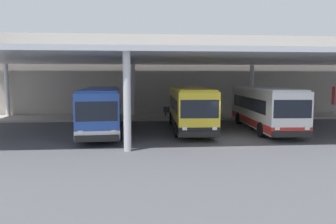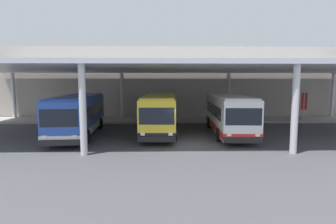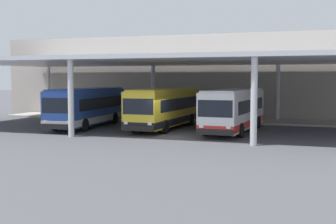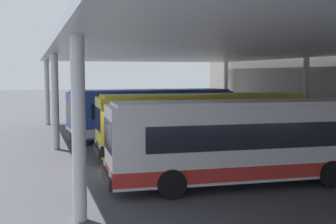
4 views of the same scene
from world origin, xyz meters
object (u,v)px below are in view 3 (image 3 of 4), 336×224
object	(u,v)px
bus_nearest_bay	(88,107)
bus_second_bay	(165,108)
bus_middle_bay	(234,110)
bench_waiting	(185,113)

from	to	relation	value
bus_nearest_bay	bus_second_bay	xyz separation A→B (m)	(6.47, 0.85, 0.00)
bus_nearest_bay	bus_middle_bay	size ratio (longest dim) A/B	1.00
bus_nearest_bay	bus_second_bay	size ratio (longest dim) A/B	1.01
bus_nearest_bay	bench_waiting	world-z (taller)	bus_nearest_bay
bus_second_bay	bench_waiting	xyz separation A→B (m)	(-0.56, 7.40, -0.99)
bus_second_bay	bus_middle_bay	distance (m)	5.63
bus_second_bay	bench_waiting	distance (m)	7.49
bus_second_bay	bench_waiting	size ratio (longest dim) A/B	5.90
bus_nearest_bay	bench_waiting	size ratio (longest dim) A/B	5.93
bus_middle_bay	bench_waiting	xyz separation A→B (m)	(-6.16, 7.86, -0.99)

